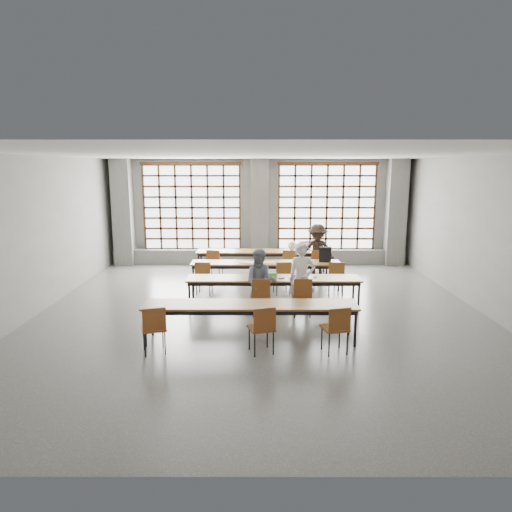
{
  "coord_description": "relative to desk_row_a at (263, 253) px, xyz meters",
  "views": [
    {
      "loc": [
        -0.1,
        -9.81,
        3.26
      ],
      "look_at": [
        -0.11,
        0.4,
        1.24
      ],
      "focal_mm": 32.0,
      "sensor_mm": 36.0,
      "label": 1
    }
  ],
  "objects": [
    {
      "name": "laptop_back",
      "position": [
        1.32,
        0.1,
        0.13
      ],
      "size": [
        0.46,
        0.43,
        0.26
      ],
      "color": "silver",
      "rests_on": "desk_row_a"
    },
    {
      "name": "window_left",
      "position": [
        -2.34,
        1.59,
        1.24
      ],
      "size": [
        3.32,
        0.12,
        3.0
      ],
      "color": "white",
      "rests_on": "wall_back"
    },
    {
      "name": "wall_left",
      "position": [
        -5.09,
        -3.83,
        1.09
      ],
      "size": [
        0.0,
        11.0,
        11.0
      ],
      "primitive_type": "plane",
      "rotation": [
        1.57,
        0.0,
        1.57
      ],
      "color": "slate",
      "rests_on": "floor"
    },
    {
      "name": "phone",
      "position": [
        0.39,
        -3.51,
        0.07
      ],
      "size": [
        0.14,
        0.09,
        0.01
      ],
      "primitive_type": "cube",
      "rotation": [
        0.0,
        0.0,
        0.24
      ],
      "color": "black",
      "rests_on": "desk_row_c"
    },
    {
      "name": "chair_back_left",
      "position": [
        -1.42,
        -0.63,
        -0.13
      ],
      "size": [
        0.5,
        0.51,
        0.88
      ],
      "color": "brown",
      "rests_on": "floor"
    },
    {
      "name": "red_pouch",
      "position": [
        -2.0,
        -6.01,
        -0.16
      ],
      "size": [
        0.21,
        0.1,
        0.06
      ],
      "primitive_type": "cube",
      "rotation": [
        0.0,
        0.0,
        -0.12
      ],
      "color": "maroon",
      "rests_on": "chair_near_left"
    },
    {
      "name": "wall_back",
      "position": [
        -0.09,
        1.67,
        1.09
      ],
      "size": [
        10.0,
        0.0,
        10.0
      ],
      "primitive_type": "plane",
      "rotation": [
        1.57,
        0.0,
        0.0
      ],
      "color": "slate",
      "rests_on": "floor"
    },
    {
      "name": "chair_mid_right",
      "position": [
        1.86,
        -2.3,
        -0.13
      ],
      "size": [
        0.47,
        0.47,
        0.88
      ],
      "color": "brown",
      "rests_on": "floor"
    },
    {
      "name": "backpack",
      "position": [
        1.66,
        -1.63,
        0.27
      ],
      "size": [
        0.35,
        0.26,
        0.4
      ],
      "primitive_type": "cube",
      "rotation": [
        0.0,
        0.0,
        -0.2
      ],
      "color": "black",
      "rests_on": "desk_row_b"
    },
    {
      "name": "student_female",
      "position": [
        -0.09,
        -3.91,
        0.08
      ],
      "size": [
        0.75,
        0.59,
        1.49
      ],
      "primitive_type": "imported",
      "rotation": [
        0.0,
        0.0,
        -0.04
      ],
      "color": "#19274C",
      "rests_on": "floor"
    },
    {
      "name": "window_right",
      "position": [
        2.16,
        1.59,
        1.24
      ],
      "size": [
        3.32,
        0.12,
        3.0
      ],
      "color": "white",
      "rests_on": "wall_back"
    },
    {
      "name": "paper_sheet_c",
      "position": [
        0.16,
        -1.68,
        0.07
      ],
      "size": [
        0.33,
        0.26,
        0.0
      ],
      "primitive_type": "cube",
      "rotation": [
        0.0,
        0.0,
        -0.17
      ],
      "color": "silver",
      "rests_on": "desk_row_b"
    },
    {
      "name": "plastic_bag",
      "position": [
        0.9,
        0.05,
        0.21
      ],
      "size": [
        0.3,
        0.26,
        0.29
      ],
      "primitive_type": "ellipsoid",
      "rotation": [
        0.0,
        0.0,
        -0.2
      ],
      "color": "silver",
      "rests_on": "desk_row_a"
    },
    {
      "name": "mouse",
      "position": [
        1.16,
        -3.43,
        0.08
      ],
      "size": [
        0.11,
        0.09,
        0.04
      ],
      "primitive_type": "ellipsoid",
      "rotation": [
        0.0,
        0.0,
        0.25
      ],
      "color": "white",
      "rests_on": "desk_row_c"
    },
    {
      "name": "chair_near_right",
      "position": [
        1.21,
        -6.08,
        -0.13
      ],
      "size": [
        0.51,
        0.51,
        0.88
      ],
      "color": "brown",
      "rests_on": "floor"
    },
    {
      "name": "desk_row_a",
      "position": [
        0.0,
        0.0,
        0.0
      ],
      "size": [
        4.0,
        0.7,
        0.73
      ],
      "color": "brown",
      "rests_on": "floor"
    },
    {
      "name": "wall_front",
      "position": [
        -0.09,
        -9.33,
        1.09
      ],
      "size": [
        10.0,
        0.0,
        10.0
      ],
      "primitive_type": "plane",
      "rotation": [
        -1.57,
        0.0,
        0.0
      ],
      "color": "slate",
      "rests_on": "floor"
    },
    {
      "name": "column_mid",
      "position": [
        -0.09,
        1.39,
        1.09
      ],
      "size": [
        0.6,
        0.55,
        3.5
      ],
      "primitive_type": "cube",
      "color": "#555552",
      "rests_on": "floor"
    },
    {
      "name": "paper_sheet_b",
      "position": [
        -0.24,
        -1.73,
        0.07
      ],
      "size": [
        0.35,
        0.29,
        0.0
      ],
      "primitive_type": "cube",
      "rotation": [
        0.0,
        0.0,
        -0.32
      ],
      "color": "white",
      "rests_on": "desk_row_b"
    },
    {
      "name": "chair_front_right",
      "position": [
        0.81,
        -4.04,
        -0.13
      ],
      "size": [
        0.43,
        0.43,
        0.88
      ],
      "color": "brown",
      "rests_on": "floor"
    },
    {
      "name": "wall_right",
      "position": [
        4.91,
        -3.83,
        1.09
      ],
      "size": [
        0.0,
        11.0,
        11.0
      ],
      "primitive_type": "plane",
      "rotation": [
        1.57,
        0.0,
        -1.57
      ],
      "color": "slate",
      "rests_on": "floor"
    },
    {
      "name": "ceiling",
      "position": [
        -0.09,
        -3.83,
        2.84
      ],
      "size": [
        11.0,
        11.0,
        0.0
      ],
      "primitive_type": "plane",
      "rotation": [
        3.14,
        0.0,
        0.0
      ],
      "color": "silver",
      "rests_on": "floor"
    },
    {
      "name": "chair_front_left",
      "position": [
        -0.09,
        -4.04,
        -0.13
      ],
      "size": [
        0.42,
        0.43,
        0.88
      ],
      "color": "maroon",
      "rests_on": "floor"
    },
    {
      "name": "column_right",
      "position": [
        4.41,
        1.39,
        1.09
      ],
      "size": [
        0.6,
        0.55,
        3.5
      ],
      "primitive_type": "cube",
      "color": "#555552",
      "rests_on": "floor"
    },
    {
      "name": "floor",
      "position": [
        -0.09,
        -3.83,
        -0.66
      ],
      "size": [
        11.0,
        11.0,
        0.0
      ],
      "primitive_type": "plane",
      "color": "#50504D",
      "rests_on": "ground"
    },
    {
      "name": "desk_row_d",
      "position": [
        -0.3,
        -5.46,
        0.0
      ],
      "size": [
        4.0,
        0.7,
        0.73
      ],
      "color": "brown",
      "rests_on": "floor"
    },
    {
      "name": "chair_back_right",
      "position": [
        1.6,
        -0.63,
        -0.13
      ],
      "size": [
        0.42,
        0.43,
        0.88
      ],
      "color": "brown",
      "rests_on": "floor"
    },
    {
      "name": "chair_near_mid",
      "position": [
        -0.08,
        -6.08,
        -0.13
      ],
      "size": [
        0.52,
        0.53,
        0.88
      ],
      "color": "brown",
      "rests_on": "floor"
    },
    {
      "name": "paper_sheet_a",
      "position": [
        -0.54,
        -1.63,
        0.07
      ],
      "size": [
        0.33,
        0.26,
        0.0
      ],
      "primitive_type": "cube",
      "rotation": [
        0.0,
        0.0,
        -0.2
      ],
      "color": "white",
      "rests_on": "desk_row_b"
    },
    {
      "name": "desk_row_b",
      "position": [
        0.06,
        -1.68,
        0.0
      ],
      "size": [
        4.0,
        0.7,
        0.73
      ],
      "color": "brown",
      "rests_on": "floor"
    },
    {
      "name": "desk_row_c",
      "position": [
        0.21,
        -3.41,
        0.0
      ],
      "size": [
        4.0,
        0.7,
        0.73
      ],
      "color": "brown",
      "rests_on": "floor"
    },
    {
      "name": "sill_ledge",
      "position": [
        -0.09,
        1.47,
        -0.41
      ],
      "size": [
        9.8,
        0.35,
        0.5
      ],
      "primitive_type": "cube",
      "color": "#555552",
      "rests_on": "floor"
    },
    {
      "name": "green_box",
      "position": [
        0.16,
        -3.33,
        0.11
      ],
      "size": [
        0.26,
        0.15,
        0.09
      ],
      "primitive_type": "cube",
      "rotation": [
        0.0,
        0.0,
        0.27
      ],
      "color": "green",
      "rests_on": "desk_row_c"
    },
    {
      "name": "column_left",
      "position": [
        -4.59,
        1.39,
        1.09
      ],
      "size": [
        0.6,
        0.55,
        3.5
      ],
      "primitive_type": "cube",
      "color": "#555552",
      "rests_on": "floor"
    },
    {
      "name": "chair_back_mid",
      "position": [
        0.79,
        -0.63,
        -0.13
      ],
      "size": [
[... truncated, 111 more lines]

